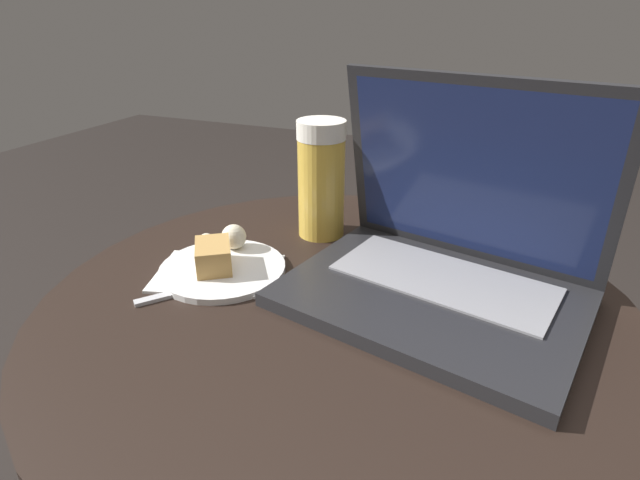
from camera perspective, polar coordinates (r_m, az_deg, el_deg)
table at (r=0.72m, az=1.66°, el=-14.37°), size 0.75×0.75×0.55m
napkin at (r=0.71m, az=-11.54°, el=-3.72°), size 0.20×0.16×0.00m
laptop at (r=0.65m, az=14.11°, el=-1.68°), size 0.40×0.33×0.27m
beer_glass at (r=0.78m, az=0.14°, el=6.95°), size 0.08×0.08×0.18m
snack_plate at (r=0.72m, az=-11.28°, el=-2.42°), size 0.18×0.18×0.05m
fork at (r=0.68m, az=-12.30°, el=-4.96°), size 0.12×0.15×0.00m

